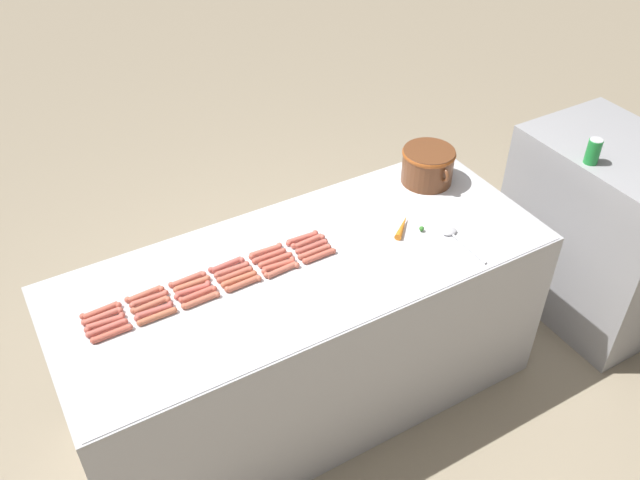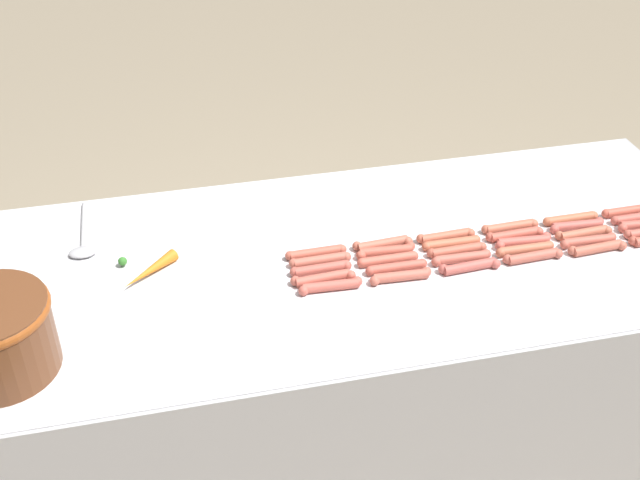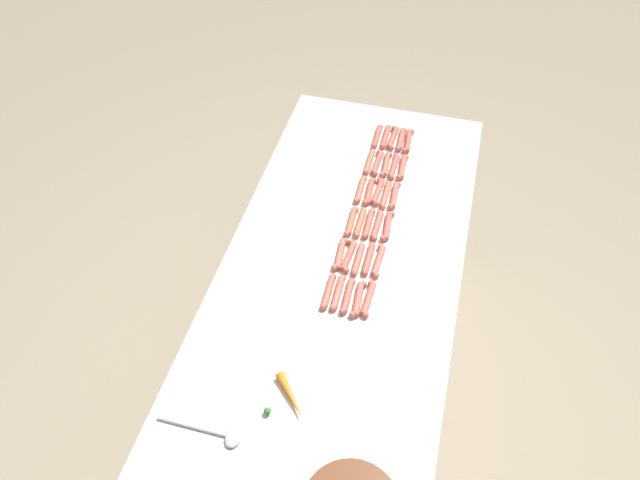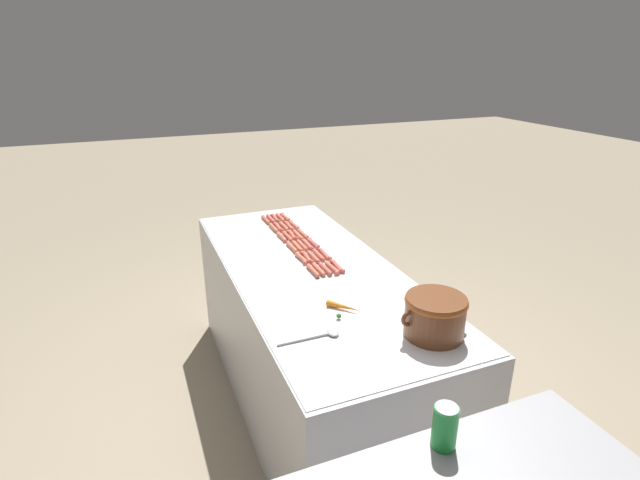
{
  "view_description": "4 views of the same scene",
  "coord_description": "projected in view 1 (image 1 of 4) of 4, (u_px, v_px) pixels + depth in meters",
  "views": [
    {
      "loc": [
        1.88,
        -1.01,
        2.72
      ],
      "look_at": [
        -0.08,
        0.12,
        0.88
      ],
      "focal_mm": 37.7,
      "sensor_mm": 36.0,
      "label": 1
    },
    {
      "loc": [
        -1.6,
        0.42,
        2.08
      ],
      "look_at": [
        -0.04,
        0.06,
        0.96
      ],
      "focal_mm": 44.79,
      "sensor_mm": 36.0,
      "label": 2
    },
    {
      "loc": [
        -0.28,
        1.32,
        2.61
      ],
      "look_at": [
        0.09,
        -0.11,
        0.95
      ],
      "focal_mm": 34.5,
      "sensor_mm": 36.0,
      "label": 3
    },
    {
      "loc": [
        0.87,
        2.25,
        1.99
      ],
      "look_at": [
        -0.13,
        -0.21,
        0.94
      ],
      "focal_mm": 27.45,
      "sensor_mm": 36.0,
      "label": 4
    }
  ],
  "objects": [
    {
      "name": "ground_plane",
      "position": [
        307.0,
        392.0,
        3.37
      ],
      "size": [
        20.0,
        20.0,
        0.0
      ],
      "primitive_type": "plane",
      "color": "gray"
    },
    {
      "name": "griddle_counter",
      "position": [
        306.0,
        333.0,
        3.1
      ],
      "size": [
        0.87,
        2.13,
        0.87
      ],
      "color": "#BCBCC1",
      "rests_on": "ground_plane"
    },
    {
      "name": "back_cabinet",
      "position": [
        601.0,
        231.0,
        3.58
      ],
      "size": [
        0.91,
        0.63,
        1.01
      ],
      "primitive_type": "cube",
      "color": "#A0A0A4",
      "rests_on": "ground_plane"
    },
    {
      "name": "hot_dog_0",
      "position": [
        101.0,
        311.0,
        2.58
      ],
      "size": [
        0.03,
        0.16,
        0.03
      ],
      "color": "#C35A48",
      "rests_on": "griddle_counter"
    },
    {
      "name": "hot_dog_1",
      "position": [
        145.0,
        294.0,
        2.65
      ],
      "size": [
        0.03,
        0.16,
        0.03
      ],
      "color": "#C5634D",
      "rests_on": "griddle_counter"
    },
    {
      "name": "hot_dog_2",
      "position": [
        187.0,
        279.0,
        2.72
      ],
      "size": [
        0.03,
        0.16,
        0.03
      ],
      "color": "#C25F4E",
      "rests_on": "griddle_counter"
    },
    {
      "name": "hot_dog_3",
      "position": [
        226.0,
        265.0,
        2.79
      ],
      "size": [
        0.03,
        0.16,
        0.03
      ],
      "color": "#C45A50",
      "rests_on": "griddle_counter"
    },
    {
      "name": "hot_dog_4",
      "position": [
        265.0,
        251.0,
        2.86
      ],
      "size": [
        0.03,
        0.16,
        0.03
      ],
      "color": "#C96351",
      "rests_on": "griddle_counter"
    },
    {
      "name": "hot_dog_5",
      "position": [
        302.0,
        238.0,
        2.92
      ],
      "size": [
        0.03,
        0.16,
        0.03
      ],
      "color": "#CC5D4F",
      "rests_on": "griddle_counter"
    },
    {
      "name": "hot_dog_6",
      "position": [
        102.0,
        316.0,
        2.55
      ],
      "size": [
        0.03,
        0.16,
        0.03
      ],
      "color": "#C36051",
      "rests_on": "griddle_counter"
    },
    {
      "name": "hot_dog_7",
      "position": [
        149.0,
        299.0,
        2.63
      ],
      "size": [
        0.03,
        0.16,
        0.03
      ],
      "color": "#C15E4E",
      "rests_on": "griddle_counter"
    },
    {
      "name": "hot_dog_8",
      "position": [
        192.0,
        284.0,
        2.69
      ],
      "size": [
        0.03,
        0.16,
        0.03
      ],
      "color": "#C0674B",
      "rests_on": "griddle_counter"
    },
    {
      "name": "hot_dog_9",
      "position": [
        232.0,
        270.0,
        2.76
      ],
      "size": [
        0.03,
        0.16,
        0.03
      ],
      "color": "#C36050",
      "rests_on": "griddle_counter"
    },
    {
      "name": "hot_dog_10",
      "position": [
        269.0,
        256.0,
        2.83
      ],
      "size": [
        0.03,
        0.16,
        0.03
      ],
      "color": "#C45A4A",
      "rests_on": "griddle_counter"
    },
    {
      "name": "hot_dog_11",
      "position": [
        308.0,
        241.0,
        2.9
      ],
      "size": [
        0.03,
        0.16,
        0.03
      ],
      "color": "#C55F4E",
      "rests_on": "griddle_counter"
    },
    {
      "name": "hot_dog_12",
      "position": [
        105.0,
        322.0,
        2.53
      ],
      "size": [
        0.03,
        0.16,
        0.03
      ],
      "color": "#C25B4D",
      "rests_on": "griddle_counter"
    },
    {
      "name": "hot_dog_13",
      "position": [
        151.0,
        305.0,
        2.6
      ],
      "size": [
        0.03,
        0.16,
        0.03
      ],
      "color": "#C1664C",
      "rests_on": "griddle_counter"
    },
    {
      "name": "hot_dog_14",
      "position": [
        193.0,
        290.0,
        2.67
      ],
      "size": [
        0.04,
        0.16,
        0.03
      ],
      "color": "#CE5C50",
      "rests_on": "griddle_counter"
    },
    {
      "name": "hot_dog_15",
      "position": [
        235.0,
        275.0,
        2.74
      ],
      "size": [
        0.03,
        0.16,
        0.03
      ],
      "color": "#BF5E49",
      "rests_on": "griddle_counter"
    },
    {
      "name": "hot_dog_16",
      "position": [
        275.0,
        260.0,
        2.81
      ],
      "size": [
        0.03,
        0.16,
        0.03
      ],
      "color": "#CB614E",
      "rests_on": "griddle_counter"
    },
    {
      "name": "hot_dog_17",
      "position": [
        311.0,
        247.0,
        2.88
      ],
      "size": [
        0.03,
        0.16,
        0.03
      ],
      "color": "#C05B4D",
      "rests_on": "griddle_counter"
    },
    {
      "name": "hot_dog_18",
      "position": [
        107.0,
        328.0,
        2.51
      ],
      "size": [
        0.03,
        0.16,
        0.03
      ],
      "color": "#C25C4F",
      "rests_on": "griddle_counter"
    },
    {
      "name": "hot_dog_19",
      "position": [
        154.0,
        311.0,
        2.58
      ],
      "size": [
        0.03,
        0.16,
        0.03
      ],
      "color": "#C15A50",
      "rests_on": "griddle_counter"
    },
    {
      "name": "hot_dog_20",
      "position": [
        198.0,
        294.0,
        2.65
      ],
      "size": [
        0.03,
        0.16,
        0.03
      ],
      "color": "#C55A49",
      "rests_on": "griddle_counter"
    },
    {
      "name": "hot_dog_21",
      "position": [
        239.0,
        279.0,
        2.72
      ],
      "size": [
        0.03,
        0.16,
        0.03
      ],
      "color": "#C86748",
      "rests_on": "griddle_counter"
    },
    {
      "name": "hot_dog_22",
      "position": [
        278.0,
        265.0,
        2.78
      ],
      "size": [
        0.04,
        0.16,
        0.03
      ],
      "color": "#C25B49",
      "rests_on": "griddle_counter"
    },
    {
      "name": "hot_dog_23",
      "position": [
        315.0,
        252.0,
        2.85
      ],
      "size": [
        0.03,
        0.16,
        0.03
      ],
      "color": "#C26451",
      "rests_on": "griddle_counter"
    },
    {
      "name": "hot_dog_24",
      "position": [
        112.0,
        334.0,
        2.48
      ],
      "size": [
        0.03,
        0.16,
        0.03
      ],
      "color": "#CB5B48",
      "rests_on": "griddle_counter"
    },
    {
      "name": "hot_dog_25",
      "position": [
        157.0,
        316.0,
        2.55
      ],
      "size": [
        0.03,
        0.16,
        0.03
      ],
      "color": "#C26847",
      "rests_on": "griddle_counter"
    },
    {
      "name": "hot_dog_26",
      "position": [
        201.0,
        300.0,
        2.62
      ],
      "size": [
        0.03,
        0.16,
        0.03
      ],
      "color": "#C4664C",
      "rests_on": "griddle_counter"
    },
    {
      "name": "hot_dog_27",
      "position": [
        243.0,
        284.0,
        2.7
      ],
      "size": [
        0.03,
        0.16,
        0.03
      ],
      "color": "#C3634A",
      "rests_on": "griddle_counter"
    },
    {
      "name": "hot_dog_28",
      "position": [
        282.0,
        270.0,
        2.76
      ],
      "size": [
        0.03,
        0.16,
        0.03
      ],
      "color": "#C4654F",
      "rests_on": "griddle_counter"
    },
    {
      "name": "hot_dog_29",
      "position": [
        319.0,
        256.0,
        2.83
      ],
      "size": [
        0.03,
        0.16,
        0.03
      ],
      "color": "#C55D49",
      "rests_on": "griddle_counter"
    },
    {
      "name": "bean_pot",
      "position": [
        428.0,
        164.0,
        3.23
      ],
      "size": [
        0.32,
        0.26,
        0.17
      ],
      "color": "brown",
      "rests_on": "griddle_counter"
    },
    {
      "name": "serving_spoon",
      "position": [
        456.0,
        237.0,
        2.93
      ],
      "size": [
        0.27,
        0.07,
        0.02
      ],
      "color": "#B7B7BC",
      "rests_on": "griddle_counter"
    },
    {
      "name": "carrot",
      "position": [
        404.0,
        226.0,
        2.98
      ],
      "size": [
        0.14,
        0.15,
        0.03
      ],
      "color": "orange",
      "rests_on": "griddle_counter"
    },
    {
      "name": "soda_can",
      "position": [
        593.0,
        151.0,
        3.13
      ],
      "size": [
        0.07,
        0.07,
        0.12
      ],
      "color": "#1E8C38",
      "rests_on": "back_cabinet"
    }
  ]
}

